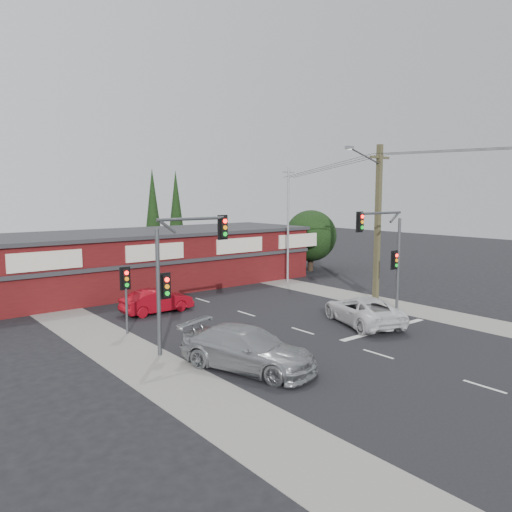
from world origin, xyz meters
TOP-DOWN VIEW (x-y plane):
  - ground at (0.00, 0.00)m, footprint 120.00×120.00m
  - road_strip at (0.00, 5.00)m, footprint 14.00×70.00m
  - verge_left at (-8.50, 5.00)m, footprint 3.00×70.00m
  - verge_right at (8.50, 5.00)m, footprint 3.00×70.00m
  - stop_line at (3.50, -1.50)m, footprint 6.50×0.35m
  - white_suv at (3.45, -0.08)m, footprint 4.24×5.94m
  - silver_suv at (-5.58, -1.73)m, footprint 4.10×6.22m
  - red_sedan at (-3.93, 9.12)m, footprint 4.27×1.56m
  - lane_dashes at (0.00, 5.65)m, footprint 0.12×48.91m
  - shop_building at (-0.99, 16.99)m, footprint 27.30×8.40m
  - tree_cluster at (14.69, 15.44)m, footprint 5.90×5.10m
  - conifer_near at (3.50, 24.00)m, footprint 1.80×1.80m
  - conifer_far at (7.00, 26.00)m, footprint 1.80×1.80m
  - traffic_mast_left at (-6.43, 2.00)m, footprint 3.77×0.27m
  - traffic_mast_right at (6.86, 1.00)m, footprint 3.96×0.27m
  - pedestal_signal at (-7.20, 6.01)m, footprint 0.55×0.27m
  - utility_pole at (8.36, 2.99)m, footprint 4.38×0.59m
  - steel_pole at (9.00, 12.00)m, footprint 1.20×0.16m
  - power_lines at (8.47, -2.47)m, footprint 2.01×29.00m

SIDE VIEW (x-z plane):
  - ground at x=0.00m, z-range 0.00..0.00m
  - road_strip at x=0.00m, z-range 0.00..0.01m
  - verge_left at x=-8.50m, z-range 0.00..0.02m
  - verge_right at x=8.50m, z-range 0.00..0.02m
  - lane_dashes at x=0.00m, z-range 0.01..0.02m
  - stop_line at x=3.50m, z-range 0.01..0.02m
  - red_sedan at x=-3.93m, z-range 0.00..1.40m
  - white_suv at x=3.45m, z-range 0.00..1.50m
  - silver_suv at x=-5.58m, z-range 0.00..1.68m
  - shop_building at x=-0.99m, z-range 0.02..4.25m
  - pedestal_signal at x=-7.20m, z-range 0.72..4.09m
  - tree_cluster at x=14.69m, z-range 0.15..5.65m
  - traffic_mast_left at x=-6.43m, z-range 0.94..6.92m
  - traffic_mast_right at x=6.86m, z-range 0.96..6.93m
  - steel_pole at x=9.00m, z-range 0.20..9.20m
  - utility_pole at x=8.36m, z-range 0.40..10.40m
  - conifer_near at x=3.50m, z-range 0.85..10.10m
  - conifer_far at x=7.00m, z-range 0.85..10.10m
  - power_lines at x=8.47m, z-range 8.43..9.65m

